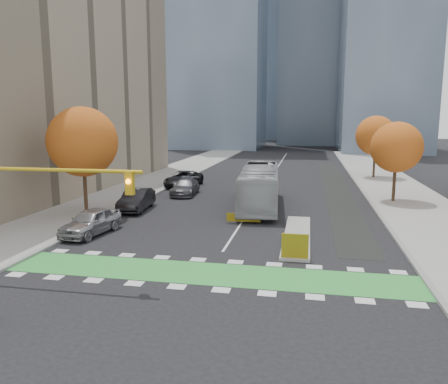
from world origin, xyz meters
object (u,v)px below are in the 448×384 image
at_px(tree_east_far, 376,136).
at_px(parked_car_a, 91,222).
at_px(parked_car_c, 185,187).
at_px(bus, 260,186).
at_px(parked_car_d, 184,179).
at_px(parked_car_b, 136,200).
at_px(hazard_board, 295,246).
at_px(tree_west, 83,142).
at_px(tree_east_near, 396,147).
at_px(traffic_signal_west, 28,193).

bearing_deg(tree_east_far, parked_car_a, -124.78).
bearing_deg(parked_car_c, bus, -33.55).
height_order(bus, parked_car_d, bus).
distance_m(parked_car_a, parked_car_c, 15.33).
relative_size(parked_car_a, parked_car_b, 0.94).
bearing_deg(bus, parked_car_b, -166.04).
bearing_deg(parked_car_b, bus, 13.13).
bearing_deg(parked_car_a, hazard_board, -4.44).
bearing_deg(hazard_board, parked_car_b, 141.27).
relative_size(tree_east_far, parked_car_b, 1.47).
relative_size(hazard_board, parked_car_d, 0.23).
height_order(tree_west, parked_car_b, tree_west).
bearing_deg(parked_car_b, tree_east_far, 42.32).
bearing_deg(parked_car_a, parked_car_c, 90.83).
bearing_deg(parked_car_a, bus, 56.04).
bearing_deg(parked_car_b, tree_west, -143.87).
bearing_deg(hazard_board, tree_east_far, 75.88).
xyz_separation_m(hazard_board, parked_car_b, (-13.00, 10.43, 0.06)).
relative_size(tree_east_near, parked_car_a, 1.45).
bearing_deg(traffic_signal_west, parked_car_c, 87.94).
height_order(bus, parked_car_b, bus).
bearing_deg(tree_west, parked_car_b, 41.20).
bearing_deg(tree_east_far, tree_east_near, -91.79).
bearing_deg(parked_car_b, parked_car_a, -95.07).
xyz_separation_m(tree_east_near, tree_east_far, (0.50, 16.00, 0.38)).
bearing_deg(bus, hazard_board, -80.32).
xyz_separation_m(tree_east_far, parked_car_a, (-21.50, -30.95, -4.41)).
xyz_separation_m(traffic_signal_west, parked_car_b, (-1.07, 15.14, -3.18)).
relative_size(tree_east_far, parked_car_d, 1.28).
relative_size(tree_east_near, tree_east_far, 0.92).
height_order(tree_east_near, tree_east_far, tree_east_far).
bearing_deg(bus, traffic_signal_west, -119.31).
xyz_separation_m(tree_west, parked_car_a, (3.00, -4.95, -4.78)).
relative_size(traffic_signal_west, parked_car_c, 1.61).
xyz_separation_m(hazard_board, tree_east_near, (8.00, 17.80, 4.06)).
distance_m(hazard_board, tree_west, 18.44).
relative_size(tree_east_near, traffic_signal_west, 0.83).
height_order(hazard_board, tree_east_near, tree_east_near).
bearing_deg(parked_car_a, traffic_signal_west, -74.03).
xyz_separation_m(tree_west, parked_car_b, (3.00, 2.63, -4.76)).
bearing_deg(parked_car_d, parked_car_a, -84.18).
height_order(parked_car_c, parked_car_d, parked_car_d).
height_order(tree_east_far, parked_car_a, tree_east_far).
bearing_deg(parked_car_d, tree_east_near, -7.66).
bearing_deg(traffic_signal_west, hazard_board, 21.55).
bearing_deg(parked_car_a, parked_car_b, 97.91).
distance_m(tree_west, tree_east_far, 35.73).
height_order(bus, parked_car_a, bus).
bearing_deg(tree_east_far, bus, -120.43).
xyz_separation_m(traffic_signal_west, parked_car_a, (-1.07, 7.56, -3.20)).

